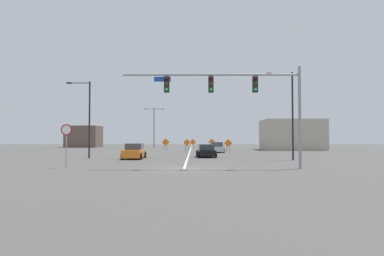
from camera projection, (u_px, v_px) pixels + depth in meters
The scene contains 17 objects.
ground at pixel (184, 169), 21.16m from camera, with size 170.93×170.93×0.00m, color #4C4947.
road_centre_stripe at pixel (191, 148), 68.62m from camera, with size 0.16×94.96×0.01m.
traffic_signal_assembly at pixel (236, 91), 21.28m from camera, with size 11.80×0.44×6.76m.
stop_sign at pixel (66, 137), 21.68m from camera, with size 0.76×0.07×2.95m.
street_lamp_far_left at pixel (154, 124), 71.60m from camera, with size 4.44×0.24×8.65m.
street_lamp_near_left at pixel (290, 111), 29.30m from camera, with size 2.43×0.24×8.03m.
street_lamp_mid_left at pixel (87, 115), 32.10m from camera, with size 2.38×0.24×7.67m.
construction_sign_right_lane at pixel (166, 143), 54.24m from camera, with size 1.31×0.21×1.98m.
construction_sign_median_far at pixel (193, 143), 58.59m from camera, with size 1.15×0.24×1.86m.
construction_sign_left_shoulder at pixel (187, 143), 49.25m from camera, with size 1.09×0.31×1.89m.
construction_sign_right_shoulder at pixel (212, 143), 53.65m from camera, with size 1.16×0.10×1.94m.
construction_sign_left_lane at pixel (228, 144), 49.02m from camera, with size 1.25×0.10×1.88m.
car_black_approaching at pixel (206, 151), 34.19m from camera, with size 2.11×4.27×1.36m.
car_orange_far at pixel (134, 152), 31.45m from camera, with size 1.97×4.16×1.49m.
car_silver_passing at pixel (216, 147), 45.35m from camera, with size 2.07×4.58×1.45m.
roadside_building_east at pixel (292, 135), 55.44m from camera, with size 9.79×7.36×5.16m.
roadside_building_west at pixel (84, 137), 71.37m from camera, with size 6.89×5.74×4.71m.
Camera 1 is at (0.67, -21.23, 2.00)m, focal length 30.19 mm.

